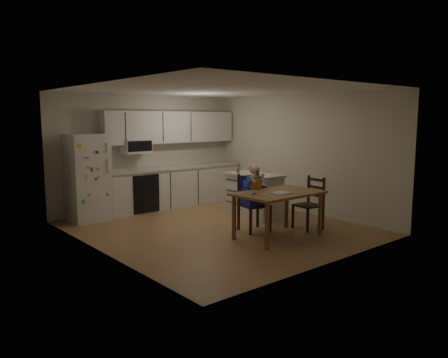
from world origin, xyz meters
TOP-DOWN VIEW (x-y plane):
  - room at (0.00, 0.48)m, footprint 4.52×5.01m
  - refrigerator at (-1.55, 2.15)m, footprint 0.72×0.70m
  - kitchen_run at (0.50, 2.24)m, footprint 3.37×0.62m
  - kitchen_island at (1.16, 0.28)m, footprint 0.63×1.20m
  - red_cup at (1.00, 0.58)m, footprint 0.07×0.07m
  - dining_table at (0.38, -1.12)m, footprint 1.45×0.93m
  - napkin at (0.33, -1.23)m, footprint 0.31×0.27m
  - toddler_spoon at (-0.09, -1.02)m, footprint 0.12×0.06m
  - chair_booster at (0.39, -0.50)m, footprint 0.53×0.53m
  - chair_side at (1.33, -1.08)m, footprint 0.46×0.46m

SIDE VIEW (x-z plane):
  - kitchen_island at x=1.16m, z-range 0.00..0.89m
  - chair_side at x=1.33m, z-range 0.06..1.01m
  - dining_table at x=0.38m, z-range 0.28..1.06m
  - chair_booster at x=0.39m, z-range 0.12..1.32m
  - napkin at x=0.33m, z-range 0.78..0.79m
  - toddler_spoon at x=-0.09m, z-range 0.78..0.79m
  - refrigerator at x=-1.55m, z-range 0.00..1.70m
  - kitchen_run at x=0.50m, z-range -0.20..1.95m
  - red_cup at x=1.00m, z-range 0.89..0.97m
  - room at x=0.00m, z-range -0.01..2.51m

